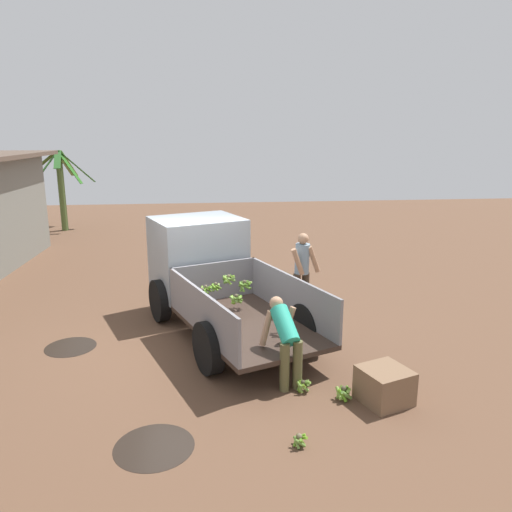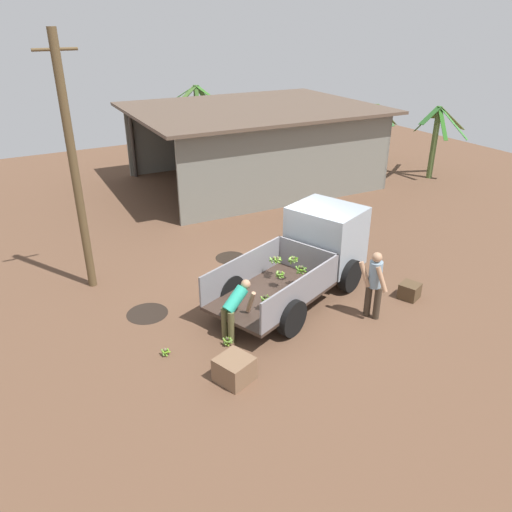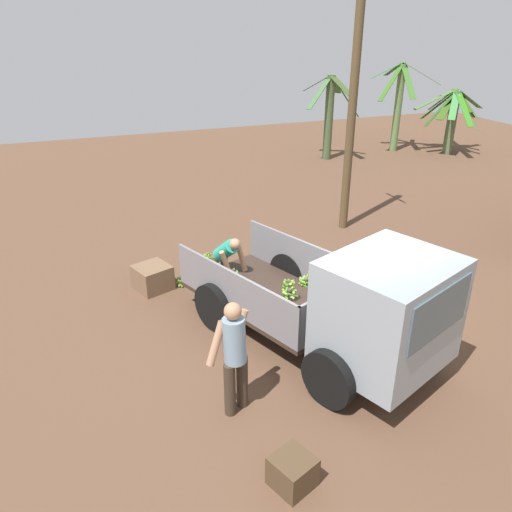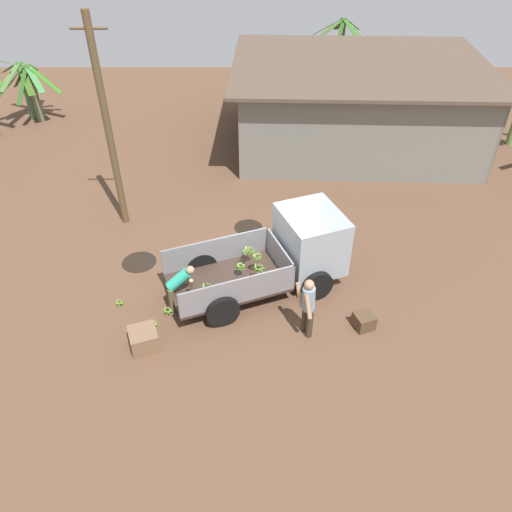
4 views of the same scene
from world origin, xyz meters
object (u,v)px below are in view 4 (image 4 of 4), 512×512
Objects in this scene: person_foreground_visitor at (308,305)px; cargo_truck at (294,248)px; banana_bunch_on_ground_0 at (153,325)px; person_worker_loading at (178,285)px; banana_bunch_on_ground_1 at (119,302)px; person_bystander_near_shed at (268,143)px; banana_bunch_on_ground_2 at (168,310)px; wooden_crate_1 at (364,321)px; wooden_crate_0 at (144,339)px; utility_pole at (108,128)px.

cargo_truck is at bearing -109.06° from person_foreground_visitor.
person_worker_loading is at bearing 51.60° from banana_bunch_on_ground_0.
banana_bunch_on_ground_1 is at bearing 161.27° from person_worker_loading.
person_bystander_near_shed is at bearing 73.50° from cargo_truck.
person_worker_loading is 5.38× the size of banana_bunch_on_ground_0.
person_foreground_visitor is at bearing -31.63° from person_worker_loading.
banana_bunch_on_ground_2 is at bearing -35.59° from person_foreground_visitor.
person_worker_loading reaches higher than wooden_crate_1.
banana_bunch_on_ground_2 is (-3.24, -1.36, -0.94)m from cargo_truck.
banana_bunch_on_ground_1 is at bearing 140.33° from banana_bunch_on_ground_0.
person_bystander_near_shed is 2.42× the size of wooden_crate_0.
wooden_crate_1 is (6.79, -4.61, -2.96)m from utility_pole.
banana_bunch_on_ground_1 is at bearing 171.70° from cargo_truck.
banana_bunch_on_ground_2 is 0.51× the size of wooden_crate_1.
person_worker_loading is at bearing -40.53° from person_foreground_visitor.
person_bystander_near_shed reaches higher than banana_bunch_on_ground_0.
banana_bunch_on_ground_0 is at bearing -70.84° from utility_pole.
wooden_crate_1 is at bearing -5.35° from banana_bunch_on_ground_2.
banana_bunch_on_ground_2 is at bearing -178.58° from cargo_truck.
person_bystander_near_shed is (-0.76, 8.73, -0.08)m from person_foreground_visitor.
cargo_truck is at bearing 132.06° from wooden_crate_1.
banana_bunch_on_ground_0 is 0.60m from banana_bunch_on_ground_2.
banana_bunch_on_ground_2 reaches higher than banana_bunch_on_ground_1.
utility_pole is 8.73m from wooden_crate_1.
banana_bunch_on_ground_1 is (-3.98, -7.75, -0.76)m from person_bystander_near_shed.
utility_pole is at bearing -62.93° from person_bystander_near_shed.
utility_pole is 4.04× the size of person_bystander_near_shed.
cargo_truck is at bearing 33.92° from wooden_crate_0.
utility_pole is at bearing 99.13° from banana_bunch_on_ground_1.
cargo_truck is at bearing 12.99° from banana_bunch_on_ground_1.
banana_bunch_on_ground_1 is 1.33m from banana_bunch_on_ground_2.
cargo_truck is at bearing -28.44° from utility_pole.
wooden_crate_0 is (1.52, -5.24, -2.91)m from utility_pole.
utility_pole is at bearing 114.77° from banana_bunch_on_ground_2.
person_foreground_visitor is 7.08× the size of banana_bunch_on_ground_0.
utility_pole reaches higher than person_bystander_near_shed.
wooden_crate_0 is at bearing -173.17° from wooden_crate_1.
banana_bunch_on_ground_2 is (-0.31, -0.23, -0.65)m from person_worker_loading.
wooden_crate_0 is at bearing -167.37° from cargo_truck.
cargo_truck is 4.76m from banana_bunch_on_ground_1.
cargo_truck is at bearing -8.56° from person_bystander_near_shed.
wooden_crate_0 is 5.31m from wooden_crate_1.
utility_pole is 4.95m from banana_bunch_on_ground_1.
cargo_truck reaches higher than person_foreground_visitor.
banana_bunch_on_ground_0 is 5.17m from wooden_crate_1.
banana_bunch_on_ground_1 is at bearing 166.61° from banana_bunch_on_ground_2.
wooden_crate_0 is (-3.07, -9.15, -0.61)m from person_bystander_near_shed.
wooden_crate_1 reaches higher than banana_bunch_on_ground_2.
utility_pole reaches higher than person_foreground_visitor.
utility_pole is at bearing 106.21° from wooden_crate_0.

